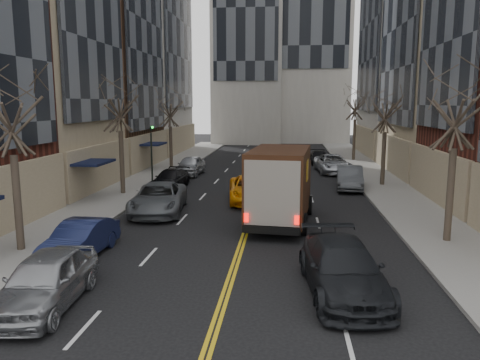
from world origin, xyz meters
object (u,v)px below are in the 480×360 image
(ups_truck, at_px, (281,186))
(taxi, at_px, (251,189))
(observer_sedan, at_px, (343,268))
(pedestrian, at_px, (296,199))

(ups_truck, distance_m, taxi, 5.66)
(ups_truck, relative_size, taxi, 1.29)
(observer_sedan, xyz_separation_m, taxi, (-3.99, 13.66, -0.04))
(observer_sedan, height_order, pedestrian, pedestrian)
(taxi, xyz_separation_m, pedestrian, (2.71, -3.09, 0.08))
(ups_truck, distance_m, observer_sedan, 8.78)
(observer_sedan, bearing_deg, ups_truck, 98.15)
(ups_truck, height_order, taxi, ups_truck)
(observer_sedan, relative_size, taxi, 1.04)
(taxi, relative_size, pedestrian, 3.26)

